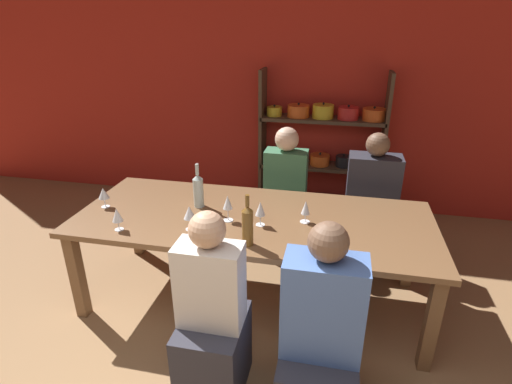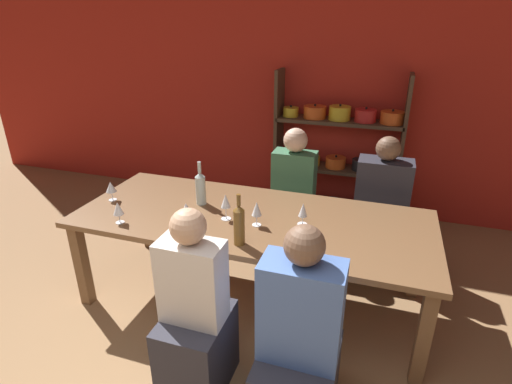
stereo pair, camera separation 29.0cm
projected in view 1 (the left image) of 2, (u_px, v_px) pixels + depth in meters
name	position (u px, v px, depth m)	size (l,w,h in m)	color
wall_back_red	(281.00, 87.00, 4.36)	(8.80, 0.06, 2.70)	red
shelf_unit	(323.00, 154.00, 4.35)	(1.32, 0.30, 1.56)	#4C3828
dining_table	(253.00, 225.00, 2.90)	(2.55, 1.04, 0.72)	brown
wine_bottle_green	(247.00, 225.00, 2.46)	(0.07, 0.07, 0.34)	brown
wine_bottle_dark	(198.00, 190.00, 2.98)	(0.08, 0.08, 0.34)	#B2C6C1
wine_glass_empty_a	(306.00, 208.00, 2.75)	(0.07, 0.07, 0.16)	white
wine_glass_red_a	(189.00, 213.00, 2.65)	(0.08, 0.08, 0.17)	white
wine_glass_red_b	(104.00, 194.00, 2.98)	(0.08, 0.08, 0.16)	white
wine_glass_white_a	(228.00, 203.00, 2.77)	(0.07, 0.07, 0.19)	white
wine_glass_empty_b	(260.00, 209.00, 2.71)	(0.07, 0.07, 0.18)	white
wine_glass_empty_c	(117.00, 215.00, 2.65)	(0.07, 0.07, 0.16)	white
person_near_a	(213.00, 330.00, 2.23)	(0.35, 0.44, 1.17)	#2D2D38
person_far_a	(285.00, 206.00, 3.70)	(0.38, 0.47, 1.18)	#2D2D38
person_near_b	(320.00, 347.00, 2.13)	(0.41, 0.51, 1.17)	#2D2D38
person_far_b	(369.00, 215.00, 3.58)	(0.44, 0.55, 1.17)	#2D2D38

